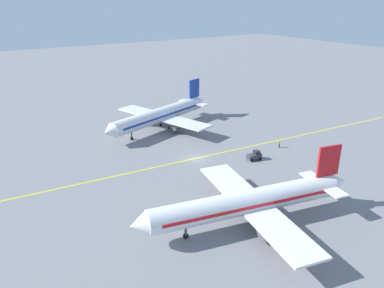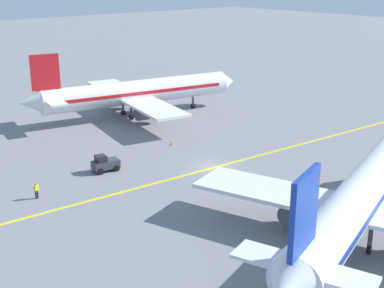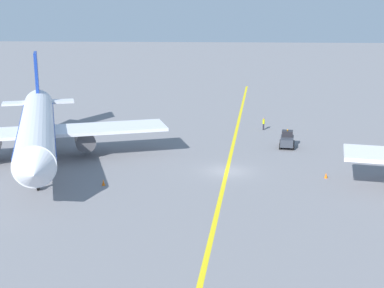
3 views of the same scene
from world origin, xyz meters
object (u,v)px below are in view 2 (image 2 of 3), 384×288
airplane_adjacent_stand (358,200)px  traffic_cone_near_nose (172,143)px  baggage_tug_dark (105,164)px  ground_crew_worker (36,190)px  airplane_at_gate (136,93)px  traffic_cone_by_wingtip (324,184)px

airplane_adjacent_stand → traffic_cone_near_nose: bearing=172.1°
baggage_tug_dark → traffic_cone_near_nose: bearing=102.6°
baggage_tug_dark → airplane_adjacent_stand: bearing=15.0°
ground_crew_worker → baggage_tug_dark: bearing=103.4°
ground_crew_worker → traffic_cone_near_nose: bearing=102.9°
airplane_at_gate → baggage_tug_dark: size_ratio=11.17×
baggage_tug_dark → traffic_cone_by_wingtip: size_ratio=5.76×
baggage_tug_dark → airplane_at_gate: bearing=136.9°
traffic_cone_near_nose → baggage_tug_dark: bearing=-77.4°
airplane_adjacent_stand → ground_crew_worker: 30.42m
airplane_at_gate → traffic_cone_near_nose: bearing=-17.7°
baggage_tug_dark → traffic_cone_near_nose: baggage_tug_dark is taller
airplane_at_gate → ground_crew_worker: bearing=-52.4°
baggage_tug_dark → traffic_cone_near_nose: (-2.58, 11.59, -0.63)m
airplane_adjacent_stand → traffic_cone_near_nose: (-30.12, 4.20, -3.43)m
traffic_cone_by_wingtip → ground_crew_worker: bearing=-124.1°
airplane_adjacent_stand → traffic_cone_near_nose: size_ratio=62.88×
baggage_tug_dark → ground_crew_worker: baggage_tug_dark is taller
ground_crew_worker → traffic_cone_near_nose: ground_crew_worker is taller
traffic_cone_by_wingtip → traffic_cone_near_nose: bearing=-170.4°
ground_crew_worker → airplane_at_gate: bearing=127.6°
airplane_adjacent_stand → airplane_at_gate: bearing=168.8°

